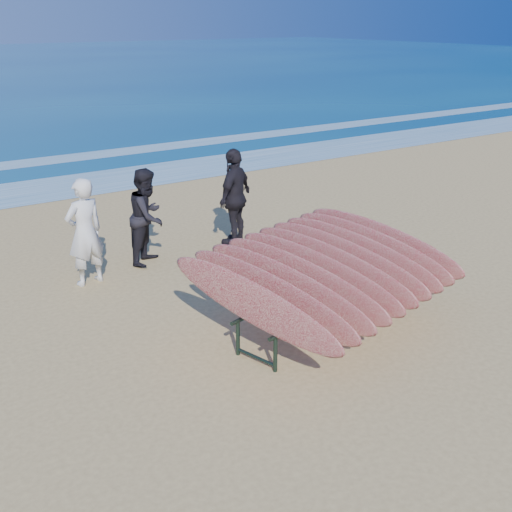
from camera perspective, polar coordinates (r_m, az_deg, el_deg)
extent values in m
plane|color=tan|center=(9.20, 2.81, -7.01)|extent=(120.00, 120.00, 0.00)
plane|color=white|center=(17.73, -16.94, 5.87)|extent=(160.00, 160.00, 0.00)
plane|color=white|center=(21.03, -19.91, 7.75)|extent=(160.00, 160.00, 0.00)
cylinder|color=#1C2D24|center=(8.20, 1.73, -8.70)|extent=(0.06, 0.06, 0.50)
cylinder|color=#1C2D24|center=(10.41, 12.31, -2.54)|extent=(0.06, 0.06, 0.50)
cylinder|color=#1C2D24|center=(8.58, -1.62, -7.28)|extent=(0.06, 0.06, 0.50)
cylinder|color=#1C2D24|center=(10.71, 9.31, -1.65)|extent=(0.06, 0.06, 0.50)
cylinder|color=#1C2D24|center=(9.15, 7.75, -3.87)|extent=(3.12, 0.84, 0.06)
cylinder|color=#1C2D24|center=(9.49, 4.52, -2.80)|extent=(3.12, 0.84, 0.06)
cylinder|color=#1C2D24|center=(8.47, 0.01, -8.99)|extent=(0.20, 0.64, 0.04)
cylinder|color=#1C2D24|center=(10.63, 10.72, -2.93)|extent=(0.20, 0.64, 0.04)
ellipsoid|color=maroon|center=(8.05, -0.32, -4.21)|extent=(0.79, 2.83, 0.98)
ellipsoid|color=maroon|center=(8.29, 1.28, -3.46)|extent=(0.79, 2.83, 0.98)
ellipsoid|color=maroon|center=(8.53, 2.79, -2.75)|extent=(0.79, 2.83, 0.98)
ellipsoid|color=maroon|center=(8.78, 4.21, -2.08)|extent=(0.79, 2.83, 0.98)
ellipsoid|color=maroon|center=(9.04, 5.55, -1.45)|extent=(0.79, 2.83, 0.98)
ellipsoid|color=maroon|center=(9.30, 6.82, -0.85)|extent=(0.79, 2.83, 0.98)
ellipsoid|color=maroon|center=(9.56, 8.01, -0.28)|extent=(0.79, 2.83, 0.98)
ellipsoid|color=maroon|center=(9.84, 9.14, 0.25)|extent=(0.79, 2.83, 0.98)
ellipsoid|color=maroon|center=(10.11, 10.21, 0.76)|extent=(0.79, 2.83, 0.98)
ellipsoid|color=maroon|center=(10.39, 11.22, 1.24)|extent=(0.79, 2.83, 0.98)
imported|color=silver|center=(10.94, -14.98, 2.06)|extent=(0.74, 0.56, 1.82)
imported|color=black|center=(11.71, -9.60, 3.51)|extent=(1.07, 1.06, 1.75)
imported|color=black|center=(12.49, -1.88, 5.26)|extent=(1.20, 0.97, 1.90)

